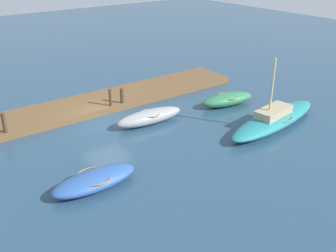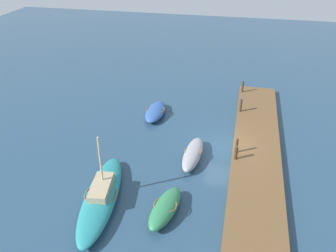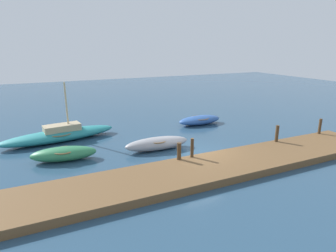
% 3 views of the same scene
% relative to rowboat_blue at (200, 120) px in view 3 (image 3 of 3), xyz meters
% --- Properties ---
extents(ground_plane, '(84.00, 84.00, 0.00)m').
position_rel_rowboat_blue_xyz_m(ground_plane, '(-3.81, -6.07, -0.37)').
color(ground_plane, navy).
extents(dock_platform, '(21.58, 3.29, 0.40)m').
position_rel_rowboat_blue_xyz_m(dock_platform, '(-3.81, -8.35, -0.17)').
color(dock_platform, brown).
rests_on(dock_platform, ground_plane).
extents(rowboat_blue, '(3.85, 1.57, 0.73)m').
position_rel_rowboat_blue_xyz_m(rowboat_blue, '(0.00, 0.00, 0.00)').
color(rowboat_blue, '#2D569E').
rests_on(rowboat_blue, ground_plane).
extents(rowboat_green, '(3.81, 1.82, 0.82)m').
position_rel_rowboat_blue_xyz_m(rowboat_green, '(-11.19, -3.43, 0.04)').
color(rowboat_green, '#2D7A4C').
rests_on(rowboat_green, ground_plane).
extents(rowboat_grey, '(4.24, 1.36, 0.83)m').
position_rel_rowboat_blue_xyz_m(rowboat_grey, '(-5.62, -4.08, 0.04)').
color(rowboat_grey, '#939399').
rests_on(rowboat_grey, ground_plane).
extents(sailboat_teal, '(7.93, 2.93, 4.05)m').
position_rel_rowboat_blue_xyz_m(sailboat_teal, '(-11.08, 0.41, 0.08)').
color(sailboat_teal, teal).
rests_on(sailboat_teal, ground_plane).
extents(mooring_post_west, '(0.23, 0.23, 0.96)m').
position_rel_rowboat_blue_xyz_m(mooring_post_west, '(-5.53, -6.96, 0.51)').
color(mooring_post_west, '#47331E').
rests_on(mooring_post_west, dock_platform).
extents(mooring_post_mid_west, '(0.18, 0.18, 1.10)m').
position_rel_rowboat_blue_xyz_m(mooring_post_mid_west, '(-4.72, -6.96, 0.58)').
color(mooring_post_mid_west, '#47331E').
rests_on(mooring_post_mid_west, dock_platform).
extents(mooring_post_mid_east, '(0.22, 0.22, 1.08)m').
position_rel_rowboat_blue_xyz_m(mooring_post_mid_east, '(1.58, -6.96, 0.57)').
color(mooring_post_mid_east, '#47331E').
rests_on(mooring_post_mid_east, dock_platform).
extents(mooring_post_east, '(0.20, 0.20, 1.08)m').
position_rel_rowboat_blue_xyz_m(mooring_post_east, '(5.62, -6.96, 0.57)').
color(mooring_post_east, '#47331E').
rests_on(mooring_post_east, dock_platform).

